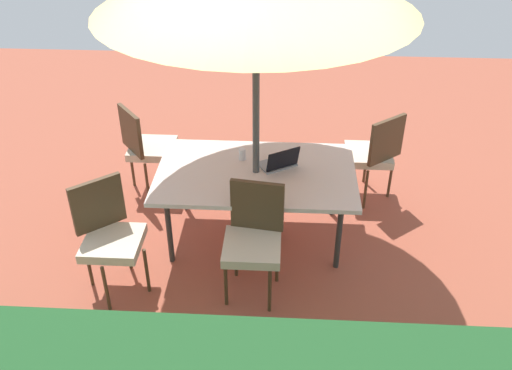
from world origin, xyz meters
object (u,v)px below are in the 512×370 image
cup (242,154)px  laptop (279,162)px  dining_table (256,176)px  chair_southwest (373,152)px  chair_northeast (109,233)px  chair_southeast (146,145)px  chair_north (254,236)px

cup → laptop: bearing=161.9°
laptop → cup: 0.36m
dining_table → chair_southwest: bearing=-147.8°
chair_southwest → laptop: size_ratio=2.44×
dining_table → cup: size_ratio=16.11×
laptop → chair_northeast: bearing=-0.4°
chair_northeast → cup: (-1.02, -0.93, 0.23)m
dining_table → chair_southeast: (1.18, -0.74, -0.13)m
chair_southwest → chair_north: 1.82m
chair_northeast → chair_north: bearing=-38.3°
dining_table → laptop: bearing=-156.1°
chair_southwest → chair_southeast: same height
chair_north → laptop: chair_north is taller
chair_southwest → laptop: 1.16m
dining_table → laptop: size_ratio=4.44×
chair_northeast → chair_north: same height
chair_southwest → chair_southeast: 2.33m
chair_southeast → cup: size_ratio=8.86×
laptop → dining_table: bearing=-7.7°
chair_southeast → cup: (-1.04, 0.54, 0.23)m
chair_northeast → cup: size_ratio=8.86×
chair_southeast → chair_north: 1.88m
chair_southwest → chair_northeast: same height
chair_southeast → chair_northeast: bearing=142.2°
cup → chair_north: bearing=100.0°
cup → dining_table: bearing=124.5°
cup → chair_northeast: bearing=42.5°
chair_southwest → chair_southeast: (2.33, -0.01, 0.00)m
chair_southwest → cup: 1.41m
chair_southeast → dining_table: bearing=-160.7°
chair_southwest → chair_north: bearing=12.9°
chair_north → cup: 0.95m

